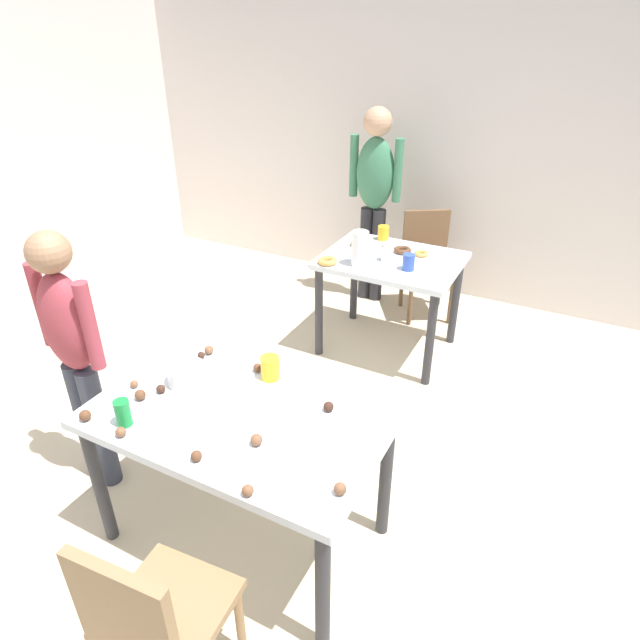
{
  "coord_description": "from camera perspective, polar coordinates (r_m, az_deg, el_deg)",
  "views": [
    {
      "loc": [
        1.06,
        -1.49,
        2.27
      ],
      "look_at": [
        -0.07,
        0.68,
        0.9
      ],
      "focal_mm": 30.68,
      "sensor_mm": 36.0,
      "label": 1
    }
  ],
  "objects": [
    {
      "name": "cake_ball_11",
      "position": [
        2.57,
        -23.3,
        -9.14
      ],
      "size": [
        0.05,
        0.05,
        0.05
      ],
      "primitive_type": "sphere",
      "color": "brown",
      "rests_on": "dining_table_near"
    },
    {
      "name": "donut_far_0",
      "position": [
        4.14,
        4.03,
        7.96
      ],
      "size": [
        0.12,
        0.12,
        0.04
      ],
      "primitive_type": "torus",
      "color": "brown",
      "rests_on": "dining_table_far"
    },
    {
      "name": "soda_can",
      "position": [
        2.47,
        -19.87,
        -9.1
      ],
      "size": [
        0.07,
        0.07,
        0.12
      ],
      "primitive_type": "cylinder",
      "color": "#198438",
      "rests_on": "dining_table_near"
    },
    {
      "name": "cake_ball_5",
      "position": [
        2.83,
        -12.3,
        -3.61
      ],
      "size": [
        0.04,
        0.04,
        0.04
      ],
      "primitive_type": "sphere",
      "color": "#3D2319",
      "rests_on": "dining_table_near"
    },
    {
      "name": "person_adult_far",
      "position": [
        4.68,
        5.71,
        13.43
      ],
      "size": [
        0.45,
        0.23,
        1.65
      ],
      "color": "#28282D",
      "rests_on": "ground_plane"
    },
    {
      "name": "wall_back",
      "position": [
        4.9,
        15.12,
        16.94
      ],
      "size": [
        6.4,
        0.1,
        2.6
      ],
      "primitive_type": "cube",
      "color": "silver",
      "rests_on": "ground_plane"
    },
    {
      "name": "chair_far_table",
      "position": [
        4.68,
        11.07,
        6.43
      ],
      "size": [
        0.55,
        0.55,
        0.87
      ],
      "color": "brown",
      "rests_on": "ground_plane"
    },
    {
      "name": "cake_ball_0",
      "position": [
        2.07,
        2.11,
        -17.19
      ],
      "size": [
        0.05,
        0.05,
        0.05
      ],
      "primitive_type": "sphere",
      "color": "brown",
      "rests_on": "dining_table_near"
    },
    {
      "name": "ground_plane",
      "position": [
        2.92,
        -5.36,
        -22.05
      ],
      "size": [
        6.4,
        6.4,
        0.0
      ],
      "primitive_type": "plane",
      "color": "beige"
    },
    {
      "name": "chair_near_table",
      "position": [
        2.17,
        -17.05,
        -27.51
      ],
      "size": [
        0.43,
        0.43,
        0.87
      ],
      "color": "olive",
      "rests_on": "ground_plane"
    },
    {
      "name": "donut_far_3",
      "position": [
        3.82,
        0.78,
        6.17
      ],
      "size": [
        0.14,
        0.14,
        0.04
      ],
      "primitive_type": "torus",
      "color": "gold",
      "rests_on": "dining_table_far"
    },
    {
      "name": "cake_ball_6",
      "position": [
        2.08,
        -7.55,
        -17.22
      ],
      "size": [
        0.04,
        0.04,
        0.04
      ],
      "primitive_type": "sphere",
      "color": "brown",
      "rests_on": "dining_table_near"
    },
    {
      "name": "cup_far_0",
      "position": [
        4.27,
        6.61,
        9.01
      ],
      "size": [
        0.08,
        0.08,
        0.11
      ],
      "primitive_type": "cylinder",
      "color": "yellow",
      "rests_on": "dining_table_far"
    },
    {
      "name": "cup_near_0",
      "position": [
        2.61,
        -5.23,
        -5.0
      ],
      "size": [
        0.09,
        0.09,
        0.12
      ],
      "primitive_type": "cylinder",
      "color": "yellow",
      "rests_on": "dining_table_near"
    },
    {
      "name": "donut_far_1",
      "position": [
        4.15,
        7.33,
        7.8
      ],
      "size": [
        0.12,
        0.12,
        0.03
      ],
      "primitive_type": "torus",
      "color": "white",
      "rests_on": "dining_table_far"
    },
    {
      "name": "cake_ball_10",
      "position": [
        2.26,
        -6.65,
        -12.32
      ],
      "size": [
        0.05,
        0.05,
        0.05
      ],
      "primitive_type": "sphere",
      "color": "brown",
      "rests_on": "dining_table_near"
    },
    {
      "name": "cake_ball_7",
      "position": [
        2.42,
        0.89,
        -9.02
      ],
      "size": [
        0.05,
        0.05,
        0.05
      ],
      "primitive_type": "sphere",
      "color": "#3D2319",
      "rests_on": "dining_table_near"
    },
    {
      "name": "mixing_bowl",
      "position": [
        2.65,
        -13.67,
        -5.57
      ],
      "size": [
        0.18,
        0.18,
        0.09
      ],
      "primitive_type": "cylinder",
      "color": "white",
      "rests_on": "dining_table_near"
    },
    {
      "name": "donut_far_2",
      "position": [
        4.05,
        8.61,
        7.21
      ],
      "size": [
        0.13,
        0.13,
        0.04
      ],
      "primitive_type": "torus",
      "color": "brown",
      "rests_on": "dining_table_far"
    },
    {
      "name": "cake_ball_9",
      "position": [
        2.24,
        -12.78,
        -13.67
      ],
      "size": [
        0.04,
        0.04,
        0.04
      ],
      "primitive_type": "sphere",
      "color": "brown",
      "rests_on": "dining_table_near"
    },
    {
      "name": "cake_ball_8",
      "position": [
        2.63,
        -16.28,
        -6.92
      ],
      "size": [
        0.04,
        0.04,
        0.04
      ],
      "primitive_type": "sphere",
      "color": "#3D2319",
      "rests_on": "dining_table_near"
    },
    {
      "name": "cake_ball_1",
      "position": [
        2.43,
        -20.07,
        -10.92
      ],
      "size": [
        0.04,
        0.04,
        0.04
      ],
      "primitive_type": "sphere",
      "color": "brown",
      "rests_on": "dining_table_near"
    },
    {
      "name": "person_girl_near",
      "position": [
        2.92,
        -24.38,
        -2.42
      ],
      "size": [
        0.46,
        0.24,
        1.45
      ],
      "color": "#383D4C",
      "rests_on": "ground_plane"
    },
    {
      "name": "cup_far_1",
      "position": [
        3.89,
        6.98,
        6.77
      ],
      "size": [
        0.08,
        0.08,
        0.09
      ],
      "primitive_type": "cylinder",
      "color": "white",
      "rests_on": "dining_table_far"
    },
    {
      "name": "fork_near",
      "position": [
        2.48,
        -9.12,
        -8.83
      ],
      "size": [
        0.17,
        0.02,
        0.01
      ],
      "primitive_type": "cube",
      "color": "silver",
      "rests_on": "dining_table_near"
    },
    {
      "name": "pitcher_far",
      "position": [
        3.77,
        4.18,
        7.44
      ],
      "size": [
        0.12,
        0.12,
        0.24
      ],
      "primitive_type": "cylinder",
      "color": "white",
      "rests_on": "dining_table_far"
    },
    {
      "name": "cup_far_2",
      "position": [
        3.76,
        9.23,
        5.98
      ],
      "size": [
        0.08,
        0.08,
        0.11
      ],
      "primitive_type": "cylinder",
      "color": "#3351B2",
      "rests_on": "dining_table_far"
    },
    {
      "name": "dining_table_near",
      "position": [
        2.5,
        -8.5,
        -11.47
      ],
      "size": [
        1.3,
        0.77,
        0.75
      ],
      "color": "silver",
      "rests_on": "ground_plane"
    },
    {
      "name": "dining_table_far",
      "position": [
        4.0,
        7.37,
        4.89
      ],
      "size": [
        0.97,
        0.75,
        0.75
      ],
      "color": "silver",
      "rests_on": "ground_plane"
    },
    {
      "name": "cake_ball_12",
      "position": [
        2.61,
        -18.25,
        -7.44
      ],
      "size": [
        0.05,
        0.05,
        0.05
      ],
      "primitive_type": "sphere",
      "color": "brown",
      "rests_on": "dining_table_near"
    },
    {
      "name": "cake_ball_2",
      "position": [
        2.7,
        -18.82,
        -6.34
      ],
      "size": [
        0.04,
        0.04,
        0.04
      ],
      "primitive_type": "sphere",
      "color": "brown",
      "rests_on": "dining_table_near"
    },
    {
      "name": "cake_ball_4",
      "position": [
        2.68,
        -6.53,
        -4.97
      ],
      "size": [
        0.04,
        0.04,
        0.04
      ],
      "primitive_type": "sphere",
      "color": "brown",
      "rests_on": "dining_table_near"
    },
    {
      "name": "donut_far_4",
      "position": [
        4.03,
        10.53,
        6.83
      ],
      "size": [
        0.1,
        0.1,
        0.03
      ],
      "primitive_type": "torus",
      "color": "gold",
      "rests_on": "dining_table_far"
    },
    {
      "name": "cake_ball_3",
      "position": [
        2.85,
        -11.51,
        -3.1
      ],
      "size": [
        0.05,
        0.05,
        0.05
      ],
      "primitive_type": "sphere",
      "color": "brown",
      "rests_on": "dining_table_near"
    }
  ]
}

